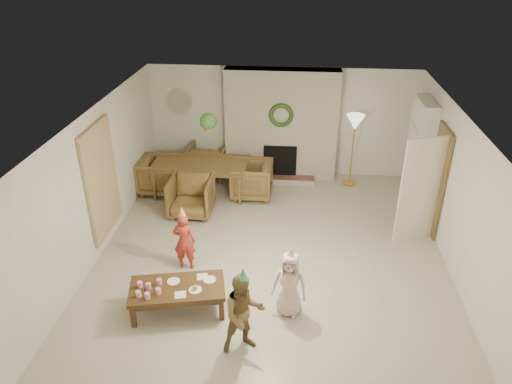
# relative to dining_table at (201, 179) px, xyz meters

# --- Properties ---
(floor) EXTENTS (7.00, 7.00, 0.00)m
(floor) POSITION_rel_dining_table_xyz_m (1.67, -2.23, -0.35)
(floor) COLOR #B7B29E
(floor) RESTS_ON ground
(ceiling) EXTENTS (7.00, 7.00, 0.00)m
(ceiling) POSITION_rel_dining_table_xyz_m (1.67, -2.23, 2.15)
(ceiling) COLOR white
(ceiling) RESTS_ON wall_back
(wall_back) EXTENTS (7.00, 0.00, 7.00)m
(wall_back) POSITION_rel_dining_table_xyz_m (1.67, 1.27, 0.90)
(wall_back) COLOR silver
(wall_back) RESTS_ON floor
(wall_front) EXTENTS (7.00, 0.00, 7.00)m
(wall_front) POSITION_rel_dining_table_xyz_m (1.67, -5.73, 0.90)
(wall_front) COLOR silver
(wall_front) RESTS_ON floor
(wall_left) EXTENTS (0.00, 7.00, 7.00)m
(wall_left) POSITION_rel_dining_table_xyz_m (-1.33, -2.23, 0.90)
(wall_left) COLOR silver
(wall_left) RESTS_ON floor
(wall_right) EXTENTS (0.00, 7.00, 7.00)m
(wall_right) POSITION_rel_dining_table_xyz_m (4.67, -2.23, 0.90)
(wall_right) COLOR silver
(wall_right) RESTS_ON floor
(fireplace_mass) EXTENTS (2.50, 0.40, 2.50)m
(fireplace_mass) POSITION_rel_dining_table_xyz_m (1.67, 1.07, 0.90)
(fireplace_mass) COLOR #5B181C
(fireplace_mass) RESTS_ON floor
(fireplace_hearth) EXTENTS (1.60, 0.30, 0.12)m
(fireplace_hearth) POSITION_rel_dining_table_xyz_m (1.67, 0.72, -0.29)
(fireplace_hearth) COLOR maroon
(fireplace_hearth) RESTS_ON floor
(fireplace_firebox) EXTENTS (0.75, 0.12, 0.75)m
(fireplace_firebox) POSITION_rel_dining_table_xyz_m (1.67, 0.89, 0.10)
(fireplace_firebox) COLOR black
(fireplace_firebox) RESTS_ON floor
(fireplace_wreath) EXTENTS (0.54, 0.10, 0.54)m
(fireplace_wreath) POSITION_rel_dining_table_xyz_m (1.67, 0.84, 1.20)
(fireplace_wreath) COLOR #204319
(fireplace_wreath) RESTS_ON fireplace_mass
(floor_lamp_base) EXTENTS (0.30, 0.30, 0.03)m
(floor_lamp_base) POSITION_rel_dining_table_xyz_m (3.27, 0.77, -0.34)
(floor_lamp_base) COLOR gold
(floor_lamp_base) RESTS_ON floor
(floor_lamp_post) EXTENTS (0.03, 0.03, 1.47)m
(floor_lamp_post) POSITION_rel_dining_table_xyz_m (3.27, 0.77, 0.41)
(floor_lamp_post) COLOR gold
(floor_lamp_post) RESTS_ON floor
(floor_lamp_shade) EXTENTS (0.39, 0.39, 0.33)m
(floor_lamp_shade) POSITION_rel_dining_table_xyz_m (3.27, 0.77, 1.11)
(floor_lamp_shade) COLOR beige
(floor_lamp_shade) RESTS_ON floor_lamp_post
(bookshelf_carcass) EXTENTS (0.30, 1.00, 2.20)m
(bookshelf_carcass) POSITION_rel_dining_table_xyz_m (4.51, 0.07, 0.75)
(bookshelf_carcass) COLOR white
(bookshelf_carcass) RESTS_ON floor
(bookshelf_shelf_a) EXTENTS (0.30, 0.92, 0.03)m
(bookshelf_shelf_a) POSITION_rel_dining_table_xyz_m (4.49, 0.07, 0.10)
(bookshelf_shelf_a) COLOR white
(bookshelf_shelf_a) RESTS_ON bookshelf_carcass
(bookshelf_shelf_b) EXTENTS (0.30, 0.92, 0.03)m
(bookshelf_shelf_b) POSITION_rel_dining_table_xyz_m (4.49, 0.07, 0.50)
(bookshelf_shelf_b) COLOR white
(bookshelf_shelf_b) RESTS_ON bookshelf_carcass
(bookshelf_shelf_c) EXTENTS (0.30, 0.92, 0.03)m
(bookshelf_shelf_c) POSITION_rel_dining_table_xyz_m (4.49, 0.07, 0.90)
(bookshelf_shelf_c) COLOR white
(bookshelf_shelf_c) RESTS_ON bookshelf_carcass
(bookshelf_shelf_d) EXTENTS (0.30, 0.92, 0.03)m
(bookshelf_shelf_d) POSITION_rel_dining_table_xyz_m (4.49, 0.07, 1.30)
(bookshelf_shelf_d) COLOR white
(bookshelf_shelf_d) RESTS_ON bookshelf_carcass
(books_row_lower) EXTENTS (0.20, 0.40, 0.24)m
(books_row_lower) POSITION_rel_dining_table_xyz_m (4.47, -0.08, 0.24)
(books_row_lower) COLOR #92351B
(books_row_lower) RESTS_ON bookshelf_shelf_a
(books_row_mid) EXTENTS (0.20, 0.44, 0.24)m
(books_row_mid) POSITION_rel_dining_table_xyz_m (4.47, 0.12, 0.64)
(books_row_mid) COLOR #296397
(books_row_mid) RESTS_ON bookshelf_shelf_b
(books_row_upper) EXTENTS (0.20, 0.36, 0.22)m
(books_row_upper) POSITION_rel_dining_table_xyz_m (4.47, -0.03, 1.03)
(books_row_upper) COLOR #C67A2A
(books_row_upper) RESTS_ON bookshelf_shelf_c
(door_frame) EXTENTS (0.05, 0.86, 2.04)m
(door_frame) POSITION_rel_dining_table_xyz_m (4.63, -1.03, 0.67)
(door_frame) COLOR brown
(door_frame) RESTS_ON floor
(door_leaf) EXTENTS (0.77, 0.32, 2.00)m
(door_leaf) POSITION_rel_dining_table_xyz_m (4.25, -1.41, 0.65)
(door_leaf) COLOR beige
(door_leaf) RESTS_ON floor
(curtain_panel) EXTENTS (0.06, 1.20, 2.00)m
(curtain_panel) POSITION_rel_dining_table_xyz_m (-1.29, -2.03, 0.90)
(curtain_panel) COLOR beige
(curtain_panel) RESTS_ON wall_left
(dining_table) EXTENTS (2.03, 1.15, 0.71)m
(dining_table) POSITION_rel_dining_table_xyz_m (0.00, 0.00, 0.00)
(dining_table) COLOR brown
(dining_table) RESTS_ON floor
(dining_chair_near) EXTENTS (0.85, 0.87, 0.78)m
(dining_chair_near) POSITION_rel_dining_table_xyz_m (-0.01, -0.89, 0.04)
(dining_chair_near) COLOR brown
(dining_chair_near) RESTS_ON floor
(dining_chair_far) EXTENTS (0.85, 0.87, 0.78)m
(dining_chair_far) POSITION_rel_dining_table_xyz_m (0.01, 0.89, 0.04)
(dining_chair_far) COLOR brown
(dining_chair_far) RESTS_ON floor
(dining_chair_left) EXTENTS (0.87, 0.85, 0.78)m
(dining_chair_left) POSITION_rel_dining_table_xyz_m (-0.89, 0.01, 0.04)
(dining_chair_left) COLOR brown
(dining_chair_left) RESTS_ON floor
(dining_chair_right) EXTENTS (0.87, 0.85, 0.78)m
(dining_chair_right) POSITION_rel_dining_table_xyz_m (1.11, -0.02, 0.04)
(dining_chair_right) COLOR brown
(dining_chair_right) RESTS_ON floor
(hanging_plant_cord) EXTENTS (0.01, 0.01, 0.70)m
(hanging_plant_cord) POSITION_rel_dining_table_xyz_m (0.37, -0.73, 1.80)
(hanging_plant_cord) COLOR tan
(hanging_plant_cord) RESTS_ON ceiling
(hanging_plant_pot) EXTENTS (0.16, 0.16, 0.12)m
(hanging_plant_pot) POSITION_rel_dining_table_xyz_m (0.37, -0.73, 1.45)
(hanging_plant_pot) COLOR brown
(hanging_plant_pot) RESTS_ON hanging_plant_cord
(hanging_plant_foliage) EXTENTS (0.32, 0.32, 0.32)m
(hanging_plant_foliage) POSITION_rel_dining_table_xyz_m (0.37, -0.73, 1.57)
(hanging_plant_foliage) COLOR #24511B
(hanging_plant_foliage) RESTS_ON hanging_plant_pot
(coffee_table_top) EXTENTS (1.50, 0.97, 0.06)m
(coffee_table_top) POSITION_rel_dining_table_xyz_m (0.39, -3.73, 0.04)
(coffee_table_top) COLOR #4A3118
(coffee_table_top) RESTS_ON floor
(coffee_table_apron) EXTENTS (1.37, 0.84, 0.09)m
(coffee_table_apron) POSITION_rel_dining_table_xyz_m (0.39, -3.73, -0.03)
(coffee_table_apron) COLOR #4A3118
(coffee_table_apron) RESTS_ON floor
(coffee_leg_fl) EXTENTS (0.09, 0.09, 0.36)m
(coffee_leg_fl) POSITION_rel_dining_table_xyz_m (-0.17, -4.13, -0.17)
(coffee_leg_fl) COLOR #4A3118
(coffee_leg_fl) RESTS_ON floor
(coffee_leg_fr) EXTENTS (0.09, 0.09, 0.36)m
(coffee_leg_fr) POSITION_rel_dining_table_xyz_m (1.06, -3.87, -0.17)
(coffee_leg_fr) COLOR #4A3118
(coffee_leg_fr) RESTS_ON floor
(coffee_leg_bl) EXTENTS (0.09, 0.09, 0.36)m
(coffee_leg_bl) POSITION_rel_dining_table_xyz_m (-0.29, -3.58, -0.17)
(coffee_leg_bl) COLOR #4A3118
(coffee_leg_bl) RESTS_ON floor
(coffee_leg_br) EXTENTS (0.09, 0.09, 0.36)m
(coffee_leg_br) POSITION_rel_dining_table_xyz_m (0.94, -3.32, -0.17)
(coffee_leg_br) COLOR #4A3118
(coffee_leg_br) RESTS_ON floor
(cup_a) EXTENTS (0.09, 0.09, 0.10)m
(cup_a) POSITION_rel_dining_table_xyz_m (-0.10, -3.99, 0.12)
(cup_a) COLOR white
(cup_a) RESTS_ON coffee_table_top
(cup_b) EXTENTS (0.09, 0.09, 0.10)m
(cup_b) POSITION_rel_dining_table_xyz_m (-0.15, -3.79, 0.12)
(cup_b) COLOR white
(cup_b) RESTS_ON coffee_table_top
(cup_c) EXTENTS (0.09, 0.09, 0.10)m
(cup_c) POSITION_rel_dining_table_xyz_m (0.04, -4.02, 0.12)
(cup_c) COLOR white
(cup_c) RESTS_ON coffee_table_top
(cup_d) EXTENTS (0.09, 0.09, 0.10)m
(cup_d) POSITION_rel_dining_table_xyz_m (-0.01, -3.81, 0.12)
(cup_d) COLOR white
(cup_d) RESTS_ON coffee_table_top
(cup_e) EXTENTS (0.09, 0.09, 0.10)m
(cup_e) POSITION_rel_dining_table_xyz_m (0.16, -3.90, 0.12)
(cup_e) COLOR white
(cup_e) RESTS_ON coffee_table_top
(cup_f) EXTENTS (0.09, 0.09, 0.10)m
(cup_f) POSITION_rel_dining_table_xyz_m (0.12, -3.70, 0.12)
(cup_f) COLOR white
(cup_f) RESTS_ON coffee_table_top
(plate_a) EXTENTS (0.23, 0.23, 0.01)m
(plate_a) POSITION_rel_dining_table_xyz_m (0.31, -3.61, 0.08)
(plate_a) COLOR white
(plate_a) RESTS_ON coffee_table_top
(plate_b) EXTENTS (0.23, 0.23, 0.01)m
(plate_b) POSITION_rel_dining_table_xyz_m (0.67, -3.77, 0.08)
(plate_b) COLOR white
(plate_b) RESTS_ON coffee_table_top
(plate_c) EXTENTS (0.23, 0.23, 0.01)m
(plate_c) POSITION_rel_dining_table_xyz_m (0.83, -3.52, 0.08)
(plate_c) COLOR white
(plate_c) RESTS_ON coffee_table_top
(food_scoop) EXTENTS (0.09, 0.09, 0.07)m
(food_scoop) POSITION_rel_dining_table_xyz_m (0.67, -3.77, 0.12)
(food_scoop) COLOR tan
(food_scoop) RESTS_ON plate_b
(napkin_left) EXTENTS (0.19, 0.19, 0.01)m
(napkin_left) POSITION_rel_dining_table_xyz_m (0.48, -3.90, 0.08)
(napkin_left) COLOR #FFBBD8
(napkin_left) RESTS_ON coffee_table_top
(napkin_right) EXTENTS (0.19, 0.19, 0.01)m
(napkin_right) POSITION_rel_dining_table_xyz_m (0.71, -3.46, 0.08)
(napkin_right) COLOR #FFBBD8
(napkin_right) RESTS_ON coffee_table_top
(child_red) EXTENTS (0.38, 0.25, 1.03)m
(child_red) POSITION_rel_dining_table_xyz_m (0.26, -2.67, 0.16)
(child_red) COLOR #B43126
(child_red) RESTS_ON floor
(party_hat_red) EXTENTS (0.18, 0.18, 0.20)m
(party_hat_red) POSITION_rel_dining_table_xyz_m (0.26, -2.67, 0.72)
(party_hat_red) COLOR #FDC454
(party_hat_red) RESTS_ON child_red
(child_plaid) EXTENTS (0.70, 0.63, 1.19)m
(child_plaid) POSITION_rel_dining_table_xyz_m (1.45, -4.39, 0.24)
(child_plaid) COLOR #974529
(child_plaid) RESTS_ON floor
(party_hat_plaid) EXTENTS (0.14, 0.14, 0.19)m
(party_hat_plaid) POSITION_rel_dining_table_xyz_m (1.45, -4.39, 0.88)
(party_hat_plaid) COLOR #47A667
(party_hat_plaid) RESTS_ON child_plaid
(child_pink) EXTENTS (0.56, 0.42, 1.05)m
(child_pink) POSITION_rel_dining_table_xyz_m (2.03, -3.64, 0.17)
(child_pink) COLOR beige
(child_pink) RESTS_ON floor
(party_hat_pink) EXTENTS (0.18, 0.18, 0.19)m
(party_hat_pink) POSITION_rel_dining_table_xyz_m (2.03, -3.64, 0.73)
(party_hat_pink) COLOR #BCBBC3
(party_hat_pink) RESTS_ON child_pink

